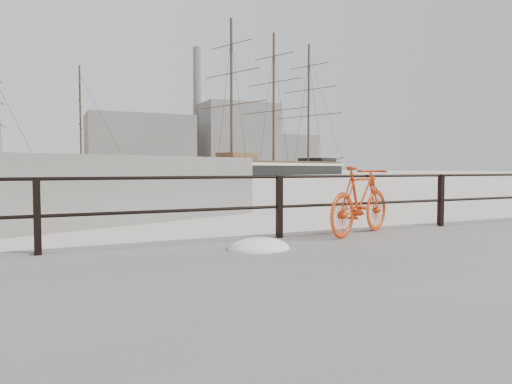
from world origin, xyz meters
name	(u,v)px	position (x,y,z in m)	size (l,w,h in m)	color
ground	(434,243)	(0.00, 0.00, 0.00)	(400.00, 400.00, 0.00)	white
guardrail	(441,200)	(0.00, -0.15, 0.85)	(28.00, 0.10, 1.00)	black
bicycle	(360,201)	(-2.11, -0.42, 0.93)	(1.91, 0.29, 1.15)	red
barque_black	(273,175)	(38.20, 82.45, 0.00)	(56.33, 18.44, 32.13)	black
schooner_mid	(42,177)	(-7.70, 81.55, 0.00)	(28.59, 12.10, 20.60)	beige
industrial_west	(140,144)	(20.00, 140.00, 9.00)	(32.00, 18.00, 18.00)	gray
industrial_mid	(236,139)	(55.00, 145.00, 12.00)	(26.00, 20.00, 24.00)	gray
industrial_east	(286,154)	(78.00, 150.00, 7.00)	(20.00, 16.00, 14.00)	gray
smokestack	(197,110)	(42.00, 150.00, 22.00)	(2.80, 2.80, 44.00)	gray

